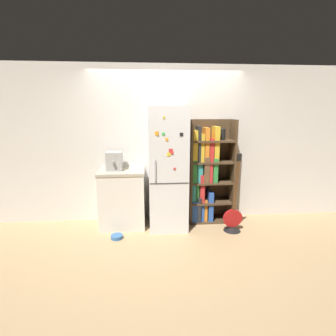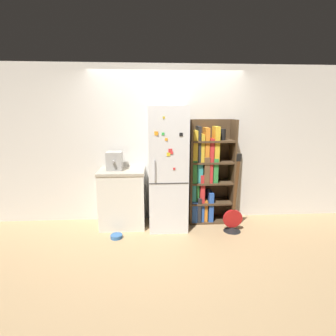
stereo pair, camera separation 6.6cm
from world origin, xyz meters
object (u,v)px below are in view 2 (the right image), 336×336
refrigerator (168,168)px  pet_bowl (116,236)px  espresso_machine (115,161)px  guitar (233,220)px  bookshelf (206,174)px

refrigerator → pet_bowl: (-0.79, -0.41, -0.93)m
espresso_machine → guitar: size_ratio=0.25×
guitar → pet_bowl: guitar is taller
pet_bowl → bookshelf: bearing=21.8°
bookshelf → guitar: 0.87m
espresso_machine → guitar: (1.84, -0.39, -0.90)m
refrigerator → espresso_machine: 0.85m
refrigerator → bookshelf: (0.65, 0.17, -0.13)m
refrigerator → pet_bowl: refrigerator is taller
guitar → pet_bowl: bearing=-176.4°
espresso_machine → guitar: bearing=-11.9°
pet_bowl → refrigerator: bearing=27.5°
espresso_machine → bookshelf: bearing=2.9°
refrigerator → bookshelf: refrigerator is taller
bookshelf → pet_bowl: 1.75m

